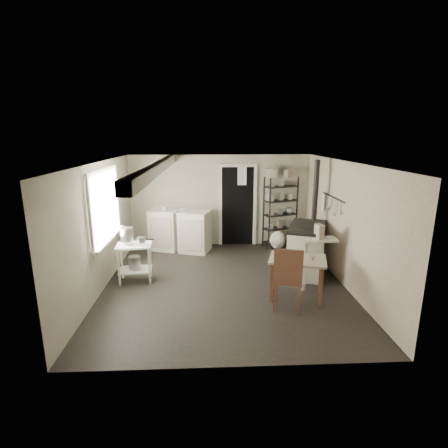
{
  "coord_description": "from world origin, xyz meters",
  "views": [
    {
      "loc": [
        -0.31,
        -6.21,
        2.75
      ],
      "look_at": [
        0.0,
        0.3,
        1.1
      ],
      "focal_mm": 28.0,
      "sensor_mm": 36.0,
      "label": 1
    }
  ],
  "objects_px": {
    "chair": "(288,280)",
    "flour_sack": "(278,240)",
    "base_cabinets": "(180,232)",
    "stove": "(306,251)",
    "stockpot": "(127,234)",
    "prep_table": "(135,262)",
    "shelf_rack": "(280,209)",
    "work_table": "(297,277)"
  },
  "relations": [
    {
      "from": "flour_sack",
      "to": "shelf_rack",
      "type": "bearing_deg",
      "value": 71.66
    },
    {
      "from": "stockpot",
      "to": "work_table",
      "type": "distance_m",
      "value": 3.23
    },
    {
      "from": "shelf_rack",
      "to": "chair",
      "type": "relative_size",
      "value": 1.64
    },
    {
      "from": "base_cabinets",
      "to": "flour_sack",
      "type": "height_order",
      "value": "base_cabinets"
    },
    {
      "from": "stove",
      "to": "base_cabinets",
      "type": "bearing_deg",
      "value": 170.35
    },
    {
      "from": "shelf_rack",
      "to": "chair",
      "type": "bearing_deg",
      "value": -120.68
    },
    {
      "from": "shelf_rack",
      "to": "flour_sack",
      "type": "height_order",
      "value": "shelf_rack"
    },
    {
      "from": "shelf_rack",
      "to": "stove",
      "type": "xyz_separation_m",
      "value": [
        0.2,
        -1.78,
        -0.51
      ]
    },
    {
      "from": "work_table",
      "to": "stove",
      "type": "bearing_deg",
      "value": 66.96
    },
    {
      "from": "base_cabinets",
      "to": "stove",
      "type": "height_order",
      "value": "base_cabinets"
    },
    {
      "from": "chair",
      "to": "work_table",
      "type": "bearing_deg",
      "value": 74.53
    },
    {
      "from": "stove",
      "to": "flour_sack",
      "type": "height_order",
      "value": "stove"
    },
    {
      "from": "base_cabinets",
      "to": "stove",
      "type": "relative_size",
      "value": 1.22
    },
    {
      "from": "shelf_rack",
      "to": "flour_sack",
      "type": "distance_m",
      "value": 0.77
    },
    {
      "from": "stockpot",
      "to": "base_cabinets",
      "type": "relative_size",
      "value": 0.17
    },
    {
      "from": "stockpot",
      "to": "flour_sack",
      "type": "height_order",
      "value": "stockpot"
    },
    {
      "from": "stockpot",
      "to": "chair",
      "type": "xyz_separation_m",
      "value": [
        2.82,
        -1.24,
        -0.45
      ]
    },
    {
      "from": "stove",
      "to": "chair",
      "type": "relative_size",
      "value": 1.16
    },
    {
      "from": "base_cabinets",
      "to": "shelf_rack",
      "type": "height_order",
      "value": "shelf_rack"
    },
    {
      "from": "stockpot",
      "to": "base_cabinets",
      "type": "bearing_deg",
      "value": 65.49
    },
    {
      "from": "prep_table",
      "to": "flour_sack",
      "type": "height_order",
      "value": "prep_table"
    },
    {
      "from": "stove",
      "to": "flour_sack",
      "type": "relative_size",
      "value": 2.73
    },
    {
      "from": "work_table",
      "to": "flour_sack",
      "type": "relative_size",
      "value": 2.06
    },
    {
      "from": "prep_table",
      "to": "work_table",
      "type": "height_order",
      "value": "prep_table"
    },
    {
      "from": "stove",
      "to": "flour_sack",
      "type": "distance_m",
      "value": 1.55
    },
    {
      "from": "stockpot",
      "to": "chair",
      "type": "bearing_deg",
      "value": -23.76
    },
    {
      "from": "prep_table",
      "to": "stockpot",
      "type": "distance_m",
      "value": 0.55
    },
    {
      "from": "shelf_rack",
      "to": "chair",
      "type": "xyz_separation_m",
      "value": [
        -0.54,
        -3.33,
        -0.46
      ]
    },
    {
      "from": "stockpot",
      "to": "flour_sack",
      "type": "xyz_separation_m",
      "value": [
        3.27,
        1.82,
        -0.7
      ]
    },
    {
      "from": "stockpot",
      "to": "base_cabinets",
      "type": "height_order",
      "value": "stockpot"
    },
    {
      "from": "base_cabinets",
      "to": "shelf_rack",
      "type": "xyz_separation_m",
      "value": [
        2.5,
        0.22,
        0.49
      ]
    },
    {
      "from": "flour_sack",
      "to": "base_cabinets",
      "type": "bearing_deg",
      "value": 178.69
    },
    {
      "from": "stove",
      "to": "shelf_rack",
      "type": "bearing_deg",
      "value": 116.8
    },
    {
      "from": "prep_table",
      "to": "flour_sack",
      "type": "relative_size",
      "value": 1.63
    },
    {
      "from": "chair",
      "to": "flour_sack",
      "type": "distance_m",
      "value": 3.1
    },
    {
      "from": "work_table",
      "to": "prep_table",
      "type": "bearing_deg",
      "value": 164.05
    },
    {
      "from": "base_cabinets",
      "to": "work_table",
      "type": "relative_size",
      "value": 1.61
    },
    {
      "from": "stockpot",
      "to": "chair",
      "type": "distance_m",
      "value": 3.11
    },
    {
      "from": "chair",
      "to": "stockpot",
      "type": "bearing_deg",
      "value": 172.71
    },
    {
      "from": "base_cabinets",
      "to": "work_table",
      "type": "height_order",
      "value": "base_cabinets"
    },
    {
      "from": "shelf_rack",
      "to": "chair",
      "type": "height_order",
      "value": "shelf_rack"
    },
    {
      "from": "prep_table",
      "to": "stockpot",
      "type": "xyz_separation_m",
      "value": [
        -0.12,
        0.02,
        0.54
      ]
    }
  ]
}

